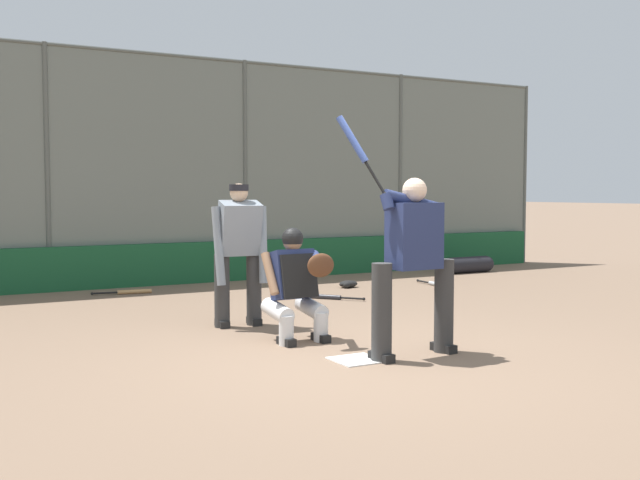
# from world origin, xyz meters

# --- Properties ---
(ground_plane) EXTENTS (160.00, 160.00, 0.00)m
(ground_plane) POSITION_xyz_m (0.00, 0.00, 0.00)
(ground_plane) COLOR #7A604C
(home_plate_marker) EXTENTS (0.43, 0.43, 0.01)m
(home_plate_marker) POSITION_xyz_m (0.00, 0.00, 0.01)
(home_plate_marker) COLOR white
(home_plate_marker) RESTS_ON ground_plane
(backstop_fence) EXTENTS (16.69, 0.08, 3.85)m
(backstop_fence) POSITION_xyz_m (-0.00, -6.44, 2.01)
(backstop_fence) COLOR #515651
(backstop_fence) RESTS_ON ground_plane
(padding_wall) EXTENTS (16.28, 0.18, 0.69)m
(padding_wall) POSITION_xyz_m (0.00, -6.34, 0.35)
(padding_wall) COLOR #19512D
(padding_wall) RESTS_ON ground_plane
(bleachers_beyond) EXTENTS (11.63, 2.50, 1.48)m
(bleachers_beyond) POSITION_xyz_m (1.07, -8.94, 0.48)
(bleachers_beyond) COLOR slate
(bleachers_beyond) RESTS_ON ground_plane
(batter_at_plate) EXTENTS (1.10, 0.60, 2.26)m
(batter_at_plate) POSITION_xyz_m (-0.55, 0.11, 0.92)
(batter_at_plate) COLOR #333333
(batter_at_plate) RESTS_ON ground_plane
(catcher_behind_plate) EXTENTS (0.62, 0.72, 1.18)m
(catcher_behind_plate) POSITION_xyz_m (0.07, -1.08, 0.61)
(catcher_behind_plate) COLOR silver
(catcher_behind_plate) RESTS_ON ground_plane
(umpire_home) EXTENTS (0.67, 0.44, 1.65)m
(umpire_home) POSITION_xyz_m (0.27, -2.14, 0.88)
(umpire_home) COLOR #333333
(umpire_home) RESTS_ON ground_plane
(spare_bat_near_backstop) EXTENTS (0.11, 0.91, 0.07)m
(spare_bat_near_backstop) POSITION_xyz_m (-4.01, -3.98, 0.03)
(spare_bat_near_backstop) COLOR black
(spare_bat_near_backstop) RESTS_ON ground_plane
(spare_bat_by_padding) EXTENTS (0.89, 0.18, 0.07)m
(spare_bat_by_padding) POSITION_xyz_m (0.66, -5.48, 0.03)
(spare_bat_by_padding) COLOR black
(spare_bat_by_padding) RESTS_ON ground_plane
(spare_bat_third_base_side) EXTENTS (0.58, 0.69, 0.07)m
(spare_bat_third_base_side) POSITION_xyz_m (-1.72, -3.53, 0.03)
(spare_bat_third_base_side) COLOR black
(spare_bat_third_base_side) RESTS_ON ground_plane
(fielding_glove_on_dirt) EXTENTS (0.32, 0.24, 0.12)m
(fielding_glove_on_dirt) POSITION_xyz_m (-2.64, -4.53, 0.06)
(fielding_glove_on_dirt) COLOR black
(fielding_glove_on_dirt) RESTS_ON ground_plane
(equipment_bag_dugout_side) EXTENTS (1.19, 0.31, 0.31)m
(equipment_bag_dugout_side) POSITION_xyz_m (-5.81, -5.32, 0.15)
(equipment_bag_dugout_side) COLOR black
(equipment_bag_dugout_side) RESTS_ON ground_plane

